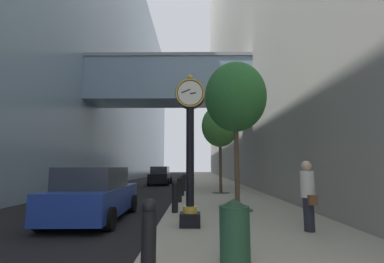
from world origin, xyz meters
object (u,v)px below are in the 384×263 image
Objects in this scene: street_tree_near at (235,97)px; street_tree_mid_near at (220,126)px; street_clock at (190,141)px; bollard_fifth at (182,185)px; bollard_nearest at (149,234)px; pedestrian_walking at (308,193)px; car_black_mid at (160,176)px; bollard_fourth at (179,189)px; bollard_third at (175,195)px; trash_bin at (235,229)px; car_blue_near at (95,194)px; bollard_sixth at (184,182)px.

street_tree_near is 6.52m from street_tree_mid_near.
street_tree_near is at bearing 57.92° from street_clock.
street_clock is at bearing -122.08° from street_tree_near.
street_tree_mid_near is at bearing 33.99° from bollard_fifth.
bollard_nearest is 7.39m from street_tree_near.
pedestrian_walking reaches higher than car_black_mid.
bollard_nearest is 0.64× the size of pedestrian_walking.
street_clock is 5.29m from bollard_fourth.
bollard_fourth is 13.94m from car_black_mid.
bollard_nearest and bollard_fifth have the same top height.
street_tree_mid_near is at bearing 72.05° from bollard_third.
street_tree_near is 3.23× the size of pedestrian_walking.
car_blue_near reaches higher than trash_bin.
bollard_third is 0.25× the size of car_black_mid.
car_black_mid reaches higher than bollard_fifth.
bollard_nearest is 1.00× the size of bollard_sixth.
bollard_fifth and bollard_sixth have the same top height.
bollard_nearest is at bearing -90.00° from bollard_fourth.
street_clock is 3.78× the size of bollard_nearest.
bollard_nearest is at bearing -157.48° from trash_bin.
bollard_fourth is 5.98m from street_tree_mid_near.
trash_bin is (0.81, -2.70, -1.77)m from street_clock.
car_black_mid is (-4.88, 9.42, -3.39)m from street_tree_mid_near.
bollard_fifth is at bearing 113.33° from pedestrian_walking.
bollard_third is 1.06× the size of trash_bin.
pedestrian_walking reaches higher than trash_bin.
pedestrian_walking reaches higher than bollard_sixth.
car_blue_near is at bearing 161.53° from pedestrian_walking.
bollard_third is at bearing 14.96° from car_blue_near.
street_clock is 10.61m from bollard_sixth.
pedestrian_walking reaches higher than car_blue_near.
car_blue_near is at bearing -89.96° from car_black_mid.
car_blue_near is at bearing 118.35° from bollard_nearest.
bollard_third is at bearing -107.95° from street_tree_mid_near.
trash_bin is 0.60× the size of pedestrian_walking.
street_tree_mid_near is at bearing 62.00° from bollard_fourth.
bollard_sixth is (0.00, 8.24, 0.00)m from bollard_third.
bollard_third is at bearing 142.31° from pedestrian_walking.
pedestrian_walking reaches higher than bollard_nearest.
bollard_fourth is 0.24× the size of car_blue_near.
street_clock is at bearing -83.48° from bollard_fourth.
bollard_nearest is at bearing -61.65° from car_blue_near.
street_tree_near is at bearing -90.00° from street_tree_mid_near.
trash_bin is 5.80m from car_blue_near.
street_tree_near is 5.37× the size of trash_bin.
bollard_fourth is 1.06× the size of trash_bin.
bollard_fifth is 6.71m from car_blue_near.
pedestrian_walking is at bearing -68.60° from street_tree_near.
bollard_fifth is at bearing 90.00° from bollard_third.
car_black_mid is (-3.98, 21.37, 0.15)m from trash_bin.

